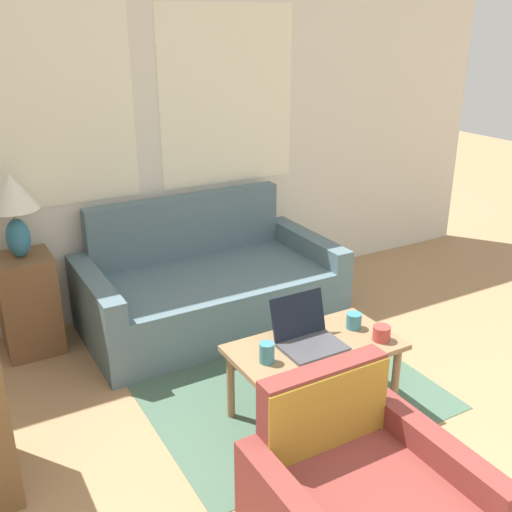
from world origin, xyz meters
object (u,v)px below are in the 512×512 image
object	(u,v)px
table_lamp	(13,201)
cup_yellow	(354,321)
coffee_table	(315,354)
cup_navy	(267,353)
couch	(207,288)
laptop	(307,335)
cup_white	(382,333)

from	to	relation	value
table_lamp	cup_yellow	xyz separation A→B (m)	(1.53, -1.48, -0.55)
coffee_table	cup_yellow	bearing A→B (deg)	9.90
cup_navy	cup_yellow	world-z (taller)	cup_navy
couch	coffee_table	xyz separation A→B (m)	(0.02, -1.33, 0.13)
table_lamp	laptop	xyz separation A→B (m)	(1.19, -1.50, -0.54)
cup_navy	cup_white	xyz separation A→B (m)	(0.66, -0.12, -0.01)
coffee_table	cup_navy	bearing A→B (deg)	-176.83
couch	laptop	world-z (taller)	couch
couch	coffee_table	distance (m)	1.33
table_lamp	laptop	distance (m)	1.99
laptop	cup_navy	distance (m)	0.29
coffee_table	cup_white	bearing A→B (deg)	-21.06
coffee_table	laptop	size ratio (longest dim) A/B	2.81
couch	coffee_table	world-z (taller)	couch
table_lamp	cup_yellow	size ratio (longest dim) A/B	6.00
couch	cup_yellow	distance (m)	1.33
laptop	couch	bearing A→B (deg)	89.61
couch	cup_white	world-z (taller)	couch
table_lamp	cup_white	xyz separation A→B (m)	(1.57, -1.66, -0.55)
coffee_table	cup_yellow	distance (m)	0.32
couch	laptop	size ratio (longest dim) A/B	5.47
table_lamp	cup_white	world-z (taller)	table_lamp
laptop	coffee_table	bearing A→B (deg)	-41.48
cup_white	cup_navy	bearing A→B (deg)	170.04
cup_navy	cup_white	bearing A→B (deg)	-9.96
laptop	cup_navy	bearing A→B (deg)	-170.56
cup_yellow	cup_white	size ratio (longest dim) A/B	0.92
laptop	cup_yellow	bearing A→B (deg)	3.99
laptop	table_lamp	bearing A→B (deg)	128.52
couch	table_lamp	size ratio (longest dim) A/B	3.34
cup_navy	cup_yellow	size ratio (longest dim) A/B	1.21
couch	cup_white	bearing A→B (deg)	-75.73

